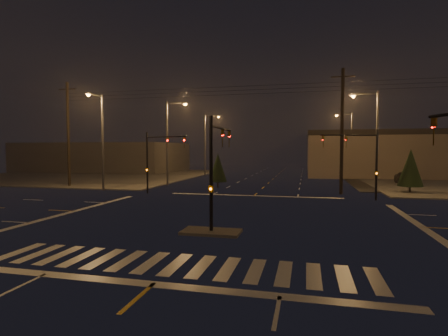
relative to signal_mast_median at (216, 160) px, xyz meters
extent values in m
plane|color=black|center=(0.00, 3.07, -3.75)|extent=(140.00, 140.00, 0.00)
cube|color=#45423D|center=(-30.00, 33.07, -3.69)|extent=(36.00, 36.00, 0.12)
cube|color=#45423D|center=(0.00, -0.93, -3.68)|extent=(3.00, 1.60, 0.15)
cube|color=beige|center=(0.00, -5.93, -3.75)|extent=(15.00, 2.60, 0.01)
cube|color=beige|center=(0.00, -7.93, -3.75)|extent=(16.00, 0.50, 0.01)
cube|color=beige|center=(0.00, 14.07, -3.75)|extent=(16.00, 0.50, 0.01)
cube|color=#413B39|center=(-35.00, 45.07, -0.95)|extent=(30.00, 18.00, 5.60)
cylinder|color=black|center=(0.00, -0.93, -0.75)|extent=(0.18, 0.18, 6.00)
cylinder|color=black|center=(0.00, 1.32, 1.75)|extent=(0.12, 4.50, 0.12)
imported|color=#594707|center=(0.00, 3.35, 1.70)|extent=(0.16, 0.20, 1.00)
cube|color=#594707|center=(0.00, -0.93, -1.45)|extent=(0.25, 0.18, 0.35)
cylinder|color=black|center=(10.50, 13.57, -0.75)|extent=(0.18, 0.18, 6.00)
cylinder|color=black|center=(8.15, 12.72, 1.75)|extent=(4.74, 1.82, 0.12)
imported|color=#594707|center=(6.04, 11.95, 1.70)|extent=(0.24, 0.22, 1.00)
cube|color=#594707|center=(10.50, 13.57, -1.45)|extent=(0.25, 0.18, 0.35)
cylinder|color=black|center=(-10.50, 13.57, -0.75)|extent=(0.18, 0.18, 6.00)
cylinder|color=black|center=(-8.15, 12.72, 1.75)|extent=(4.74, 1.82, 0.12)
imported|color=#594707|center=(-6.04, 11.95, 1.70)|extent=(0.24, 0.22, 1.00)
cube|color=#594707|center=(-10.50, 13.57, -1.45)|extent=(0.25, 0.18, 0.35)
imported|color=#594707|center=(9.20, -3.86, 1.70)|extent=(0.22, 0.24, 1.00)
cylinder|color=#38383A|center=(-11.50, 21.07, 1.25)|extent=(0.24, 0.24, 10.00)
cylinder|color=#38383A|center=(-10.30, 21.07, 6.05)|extent=(2.40, 0.14, 0.14)
cube|color=#38383A|center=(-9.20, 21.07, 6.00)|extent=(0.70, 0.30, 0.18)
sphere|color=orange|center=(-9.20, 21.07, 5.87)|extent=(0.32, 0.32, 0.32)
cylinder|color=#38383A|center=(-11.50, 37.07, 1.25)|extent=(0.24, 0.24, 10.00)
cylinder|color=#38383A|center=(-10.30, 37.07, 6.05)|extent=(2.40, 0.14, 0.14)
cube|color=#38383A|center=(-9.20, 37.07, 6.00)|extent=(0.70, 0.30, 0.18)
sphere|color=orange|center=(-9.20, 37.07, 5.87)|extent=(0.32, 0.32, 0.32)
cylinder|color=#38383A|center=(11.50, 19.07, 1.25)|extent=(0.24, 0.24, 10.00)
cylinder|color=#38383A|center=(10.30, 19.07, 6.05)|extent=(2.40, 0.14, 0.14)
cube|color=#38383A|center=(9.20, 19.07, 6.00)|extent=(0.70, 0.30, 0.18)
sphere|color=orange|center=(9.20, 19.07, 5.87)|extent=(0.32, 0.32, 0.32)
cylinder|color=#38383A|center=(11.50, 39.07, 1.25)|extent=(0.24, 0.24, 10.00)
cylinder|color=#38383A|center=(10.30, 39.07, 6.05)|extent=(2.40, 0.14, 0.14)
cube|color=#38383A|center=(9.20, 39.07, 6.00)|extent=(0.70, 0.30, 0.18)
sphere|color=orange|center=(9.20, 39.07, 5.87)|extent=(0.32, 0.32, 0.32)
cylinder|color=#38383A|center=(-16.00, 14.57, 1.25)|extent=(0.24, 0.24, 10.00)
cylinder|color=#38383A|center=(-16.00, 13.37, 6.05)|extent=(0.14, 2.40, 0.14)
cube|color=#38383A|center=(-16.00, 12.27, 6.00)|extent=(0.30, 0.70, 0.18)
sphere|color=orange|center=(-16.00, 12.27, 5.87)|extent=(0.32, 0.32, 0.32)
cylinder|color=black|center=(-22.00, 17.07, 2.25)|extent=(0.32, 0.32, 12.00)
cube|color=black|center=(-22.00, 17.07, 7.45)|extent=(2.20, 0.12, 0.12)
cylinder|color=black|center=(8.00, 17.07, 2.25)|extent=(0.32, 0.32, 12.00)
cube|color=black|center=(8.00, 17.07, 7.45)|extent=(2.20, 0.12, 0.12)
cylinder|color=black|center=(14.70, 19.49, -3.40)|extent=(0.18, 0.18, 0.70)
cone|color=black|center=(14.70, 19.49, -1.21)|extent=(2.36, 2.36, 3.68)
cylinder|color=black|center=(-4.93, 19.84, -3.40)|extent=(0.18, 0.18, 0.70)
cone|color=black|center=(-4.93, 19.84, -1.45)|extent=(2.04, 2.04, 3.19)
imported|color=black|center=(16.72, 28.27, -2.93)|extent=(2.34, 4.99, 1.65)
camera|label=1|loc=(4.70, -18.02, 0.54)|focal=28.00mm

